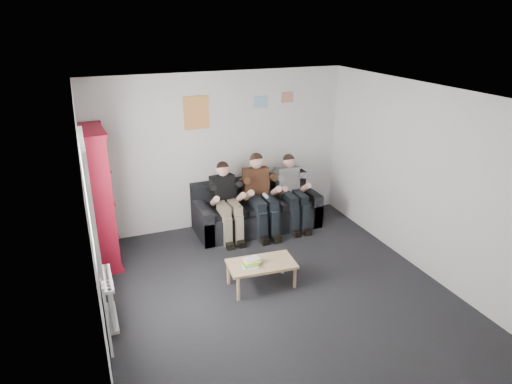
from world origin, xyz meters
TOP-DOWN VIEW (x-y plane):
  - room_shell at (0.00, 0.00)m, footprint 5.00×5.00m
  - sofa at (0.50, 2.09)m, footprint 2.17×0.89m
  - bookshelf at (-2.07, 1.81)m, footprint 0.31×0.94m
  - coffee_table at (-0.14, 0.28)m, footprint 0.92×0.51m
  - game_cases at (-0.29, 0.28)m, footprint 0.27×0.25m
  - person_left at (-0.10, 1.89)m, footprint 0.39×0.84m
  - person_middle at (0.50, 1.89)m, footprint 0.43×0.92m
  - person_right at (1.11, 1.89)m, footprint 0.39×0.83m
  - radiator at (-2.15, 0.20)m, footprint 0.10×0.64m
  - window at (-2.22, 0.20)m, footprint 0.05×1.30m
  - poster_large at (-0.40, 2.49)m, footprint 0.42×0.01m
  - poster_blue at (0.75, 2.49)m, footprint 0.25×0.01m
  - poster_pink at (1.25, 2.49)m, footprint 0.22×0.01m
  - poster_sign at (-1.00, 2.49)m, footprint 0.20×0.01m

SIDE VIEW (x-z plane):
  - sofa at x=0.50m, z-range -0.12..0.72m
  - coffee_table at x=-0.14m, z-range 0.14..0.51m
  - radiator at x=-2.15m, z-range 0.05..0.65m
  - game_cases at x=-0.29m, z-range 0.37..0.43m
  - person_right at x=1.11m, z-range 0.00..1.29m
  - person_left at x=-0.10m, z-range 0.00..1.30m
  - person_middle at x=0.50m, z-range -0.01..1.36m
  - window at x=-2.22m, z-range -0.15..2.21m
  - bookshelf at x=-2.07m, z-range 0.00..2.09m
  - room_shell at x=0.00m, z-range -1.15..3.85m
  - poster_large at x=-0.40m, z-range 1.77..2.32m
  - poster_blue at x=0.75m, z-range 2.05..2.25m
  - poster_pink at x=1.25m, z-range 2.11..2.29m
  - poster_sign at x=-1.00m, z-range 2.18..2.32m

